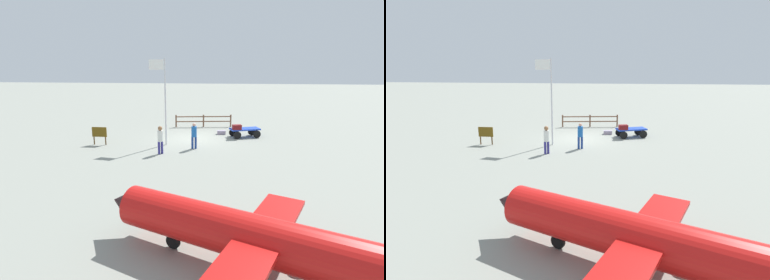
% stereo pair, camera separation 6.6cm
% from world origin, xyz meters
% --- Properties ---
extents(ground_plane, '(120.00, 120.00, 0.00)m').
position_xyz_m(ground_plane, '(0.00, 0.00, 0.00)').
color(ground_plane, gray).
extents(luggage_cart, '(2.29, 1.66, 0.64)m').
position_xyz_m(luggage_cart, '(-3.56, -0.91, 0.46)').
color(luggage_cart, blue).
rests_on(luggage_cart, ground).
extents(suitcase_dark, '(0.69, 0.49, 0.34)m').
position_xyz_m(suitcase_dark, '(-2.99, -0.42, 0.81)').
color(suitcase_dark, maroon).
rests_on(suitcase_dark, luggage_cart).
extents(suitcase_tan, '(0.64, 0.42, 0.27)m').
position_xyz_m(suitcase_tan, '(-1.91, -1.69, 0.14)').
color(suitcase_tan, '#93879D').
rests_on(suitcase_tan, ground).
extents(worker_lead, '(0.37, 0.37, 1.62)m').
position_xyz_m(worker_lead, '(-0.26, 2.62, 0.93)').
color(worker_lead, navy).
rests_on(worker_lead, ground).
extents(worker_trailing, '(0.44, 0.44, 1.66)m').
position_xyz_m(worker_trailing, '(1.59, 3.95, 0.96)').
color(worker_trailing, navy).
rests_on(worker_trailing, ground).
extents(airplane_near, '(8.68, 5.06, 2.82)m').
position_xyz_m(airplane_near, '(-2.81, 14.43, 1.04)').
color(airplane_near, red).
rests_on(airplane_near, ground).
extents(flagpole, '(1.06, 0.18, 5.51)m').
position_xyz_m(flagpole, '(1.78, 1.81, 3.34)').
color(flagpole, silver).
rests_on(flagpole, ground).
extents(signboard, '(0.97, 0.08, 1.17)m').
position_xyz_m(signboard, '(5.95, 2.24, 0.76)').
color(signboard, '#4C3319').
rests_on(signboard, ground).
extents(wooden_fence, '(4.63, 0.76, 1.01)m').
position_xyz_m(wooden_fence, '(-0.38, -4.32, 0.59)').
color(wooden_fence, brown).
rests_on(wooden_fence, ground).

